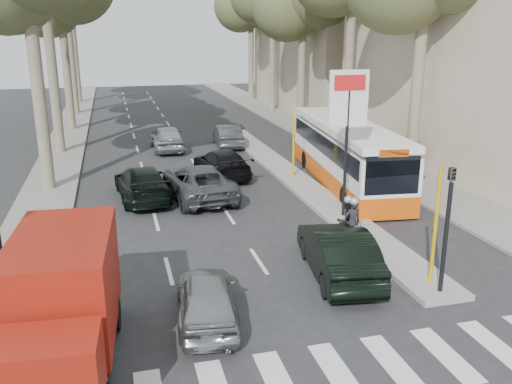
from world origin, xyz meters
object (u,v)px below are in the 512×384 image
(dark_hatchback, at_px, (338,252))
(red_truck, at_px, (62,305))
(city_bus, at_px, (346,152))
(motorcycle, at_px, (350,223))
(silver_hatchback, at_px, (207,298))

(dark_hatchback, bearing_deg, red_truck, 28.31)
(dark_hatchback, height_order, city_bus, city_bus)
(city_bus, xyz_separation_m, motorcycle, (-2.98, -7.09, -0.74))
(red_truck, bearing_deg, dark_hatchback, 24.75)
(red_truck, xyz_separation_m, city_bus, (11.65, 11.94, 0.03))
(dark_hatchback, xyz_separation_m, red_truck, (-7.36, -2.75, 0.75))
(red_truck, bearing_deg, city_bus, 49.94)
(motorcycle, bearing_deg, red_truck, -155.73)
(silver_hatchback, relative_size, red_truck, 0.67)
(red_truck, distance_m, city_bus, 16.68)
(silver_hatchback, bearing_deg, city_bus, -121.56)
(silver_hatchback, xyz_separation_m, city_bus, (8.44, 10.76, 0.91))
(motorcycle, bearing_deg, silver_hatchback, -151.01)
(silver_hatchback, height_order, city_bus, city_bus)
(silver_hatchback, relative_size, city_bus, 0.32)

